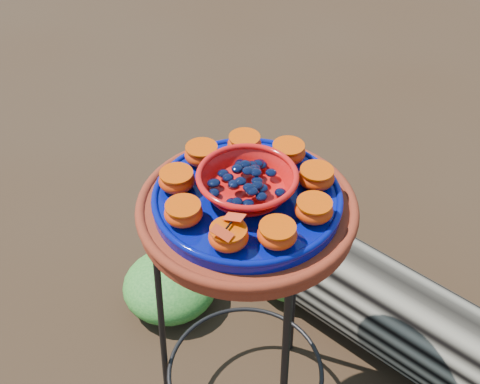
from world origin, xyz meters
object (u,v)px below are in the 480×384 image
Objects in this scene: cobalt_plate at (247,199)px; red_bowl at (247,185)px; plant_stand at (246,324)px; terracotta_saucer at (247,210)px; driftwood_log at (458,352)px.

red_bowl is at bearing 0.00° from cobalt_plate.
plant_stand is at bearing 0.00° from red_bowl.
terracotta_saucer reaches higher than driftwood_log.
red_bowl is (0.00, 0.00, 0.43)m from plant_stand.
driftwood_log is (0.41, 0.41, -0.61)m from cobalt_plate.
terracotta_saucer is at bearing -135.52° from driftwood_log.
plant_stand is 1.91× the size of cobalt_plate.
cobalt_plate is at bearing 0.00° from plant_stand.
cobalt_plate is 2.00× the size of red_bowl.
plant_stand is 0.40m from cobalt_plate.
cobalt_plate is (0.00, 0.00, 0.03)m from terracotta_saucer.
terracotta_saucer is (0.00, 0.00, 0.37)m from plant_stand.
plant_stand is at bearing -135.52° from driftwood_log.
plant_stand is 3.81× the size of red_bowl.
plant_stand is at bearing 0.00° from cobalt_plate.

